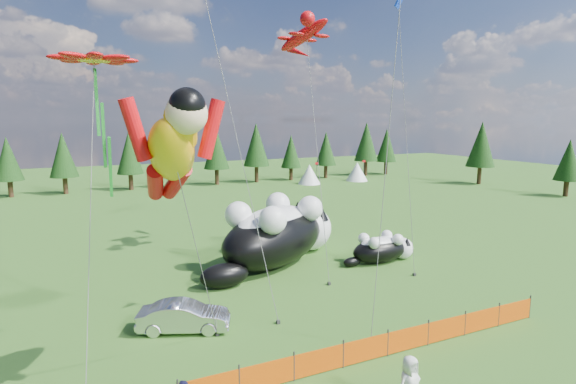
{
  "coord_description": "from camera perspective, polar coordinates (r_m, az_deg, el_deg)",
  "views": [
    {
      "loc": [
        -7.25,
        -16.0,
        9.02
      ],
      "look_at": [
        2.01,
        4.0,
        5.47
      ],
      "focal_mm": 28.0,
      "sensor_mm": 36.0,
      "label": 1
    }
  ],
  "objects": [
    {
      "name": "ground",
      "position": [
        19.75,
        -0.44,
        -18.03
      ],
      "size": [
        160.0,
        160.0,
        0.0
      ],
      "primitive_type": "plane",
      "color": "black",
      "rests_on": "ground"
    },
    {
      "name": "flower_kite",
      "position": [
        18.22,
        -23.39,
        14.73
      ],
      "size": [
        3.96,
        6.99,
        12.14
      ],
      "color": "red",
      "rests_on": "ground"
    },
    {
      "name": "tree_line",
      "position": [
        61.64,
        -18.04,
        4.04
      ],
      "size": [
        90.0,
        4.0,
        8.0
      ],
      "primitive_type": null,
      "color": "black",
      "rests_on": "ground"
    },
    {
      "name": "safety_fence",
      "position": [
        17.15,
        3.98,
        -20.65
      ],
      "size": [
        22.06,
        0.06,
        1.1
      ],
      "color": "#262626",
      "rests_on": "ground"
    },
    {
      "name": "festival_tents",
      "position": [
        59.39,
        -6.73,
        1.72
      ],
      "size": [
        50.0,
        3.2,
        2.8
      ],
      "primitive_type": null,
      "color": "white",
      "rests_on": "ground"
    },
    {
      "name": "gecko_kite",
      "position": [
        30.97,
        1.98,
        19.24
      ],
      "size": [
        4.99,
        10.18,
        16.31
      ],
      "color": "red",
      "rests_on": "ground"
    },
    {
      "name": "diamond_kite_c",
      "position": [
        19.74,
        13.92,
        20.89
      ],
      "size": [
        2.44,
        1.81,
        14.53
      ],
      "color": "#0E33D2",
      "rests_on": "ground"
    },
    {
      "name": "superhero_kite",
      "position": [
        14.06,
        -14.54,
        4.95
      ],
      "size": [
        5.03,
        6.32,
        10.6
      ],
      "color": "#F6AF0C",
      "rests_on": "ground"
    },
    {
      "name": "cat_large",
      "position": [
        28.43,
        -1.11,
        -5.13
      ],
      "size": [
        10.58,
        8.02,
        4.22
      ],
      "rotation": [
        0.0,
        0.0,
        0.54
      ],
      "color": "black",
      "rests_on": "ground"
    },
    {
      "name": "car",
      "position": [
        20.56,
        -13.07,
        -15.15
      ],
      "size": [
        4.13,
        2.7,
        1.29
      ],
      "primitive_type": "imported",
      "rotation": [
        0.0,
        0.0,
        1.19
      ],
      "color": "silver",
      "rests_on": "ground"
    },
    {
      "name": "cat_small",
      "position": [
        29.56,
        11.94,
        -7.0
      ],
      "size": [
        5.22,
        1.88,
        1.89
      ],
      "rotation": [
        0.0,
        0.0,
        0.01
      ],
      "color": "black",
      "rests_on": "ground"
    }
  ]
}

